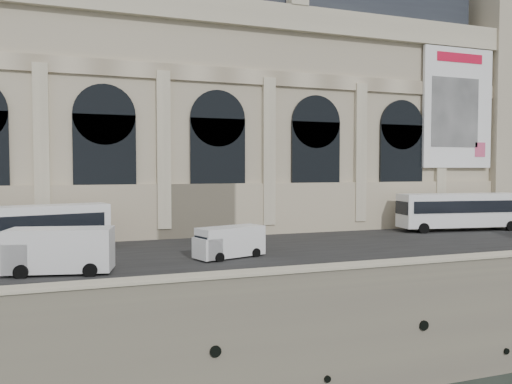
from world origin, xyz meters
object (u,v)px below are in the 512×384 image
bus_left (23,228)px  bus_right (460,210)px  van_c (227,242)px  van_b (54,251)px

bus_left → bus_right: 40.65m
bus_right → van_c: (-26.87, -7.29, -1.00)m
van_b → van_c: van_b is taller
bus_left → van_c: 15.17m
van_b → van_c: bearing=8.4°
bus_right → bus_left: bearing=-178.6°
van_c → bus_right: bearing=15.2°
van_c → van_b: bearing=-171.6°
bus_left → bus_right: (40.64, 0.97, 0.12)m
bus_left → van_b: (2.52, -7.98, -0.61)m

